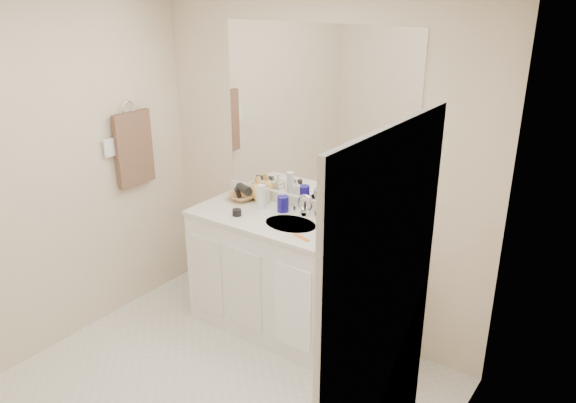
# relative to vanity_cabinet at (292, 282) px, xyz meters

# --- Properties ---
(wall_back) EXTENTS (2.60, 0.02, 2.40)m
(wall_back) POSITION_rel_vanity_cabinet_xyz_m (0.00, 0.28, 0.77)
(wall_back) COLOR beige
(wall_back) RESTS_ON floor
(wall_left) EXTENTS (0.02, 2.60, 2.40)m
(wall_left) POSITION_rel_vanity_cabinet_xyz_m (-1.30, -1.02, 0.77)
(wall_left) COLOR beige
(wall_left) RESTS_ON floor
(wall_right) EXTENTS (0.02, 2.60, 2.40)m
(wall_right) POSITION_rel_vanity_cabinet_xyz_m (1.30, -1.02, 0.77)
(wall_right) COLOR beige
(wall_right) RESTS_ON floor
(vanity_cabinet) EXTENTS (1.50, 0.55, 0.85)m
(vanity_cabinet) POSITION_rel_vanity_cabinet_xyz_m (0.00, 0.00, 0.00)
(vanity_cabinet) COLOR white
(vanity_cabinet) RESTS_ON floor
(countertop) EXTENTS (1.52, 0.57, 0.03)m
(countertop) POSITION_rel_vanity_cabinet_xyz_m (0.00, 0.00, 0.44)
(countertop) COLOR silver
(countertop) RESTS_ON vanity_cabinet
(backsplash) EXTENTS (1.52, 0.03, 0.08)m
(backsplash) POSITION_rel_vanity_cabinet_xyz_m (0.00, 0.26, 0.50)
(backsplash) COLOR silver
(backsplash) RESTS_ON countertop
(sink_basin) EXTENTS (0.37, 0.37, 0.02)m
(sink_basin) POSITION_rel_vanity_cabinet_xyz_m (0.00, -0.02, 0.44)
(sink_basin) COLOR beige
(sink_basin) RESTS_ON countertop
(faucet) EXTENTS (0.02, 0.02, 0.11)m
(faucet) POSITION_rel_vanity_cabinet_xyz_m (0.00, 0.16, 0.51)
(faucet) COLOR silver
(faucet) RESTS_ON countertop
(mirror) EXTENTS (1.48, 0.01, 1.20)m
(mirror) POSITION_rel_vanity_cabinet_xyz_m (0.00, 0.27, 1.14)
(mirror) COLOR white
(mirror) RESTS_ON wall_back
(blue_mug) EXTENTS (0.11, 0.11, 0.11)m
(blue_mug) POSITION_rel_vanity_cabinet_xyz_m (-0.17, 0.13, 0.51)
(blue_mug) COLOR navy
(blue_mug) RESTS_ON countertop
(tan_cup) EXTENTS (0.10, 0.10, 0.10)m
(tan_cup) POSITION_rel_vanity_cabinet_xyz_m (0.19, 0.10, 0.50)
(tan_cup) COLOR beige
(tan_cup) RESTS_ON countertop
(toothbrush) EXTENTS (0.01, 0.04, 0.21)m
(toothbrush) POSITION_rel_vanity_cabinet_xyz_m (0.20, 0.10, 0.60)
(toothbrush) COLOR #F741A3
(toothbrush) RESTS_ON tan_cup
(mouthwash_bottle) EXTENTS (0.10, 0.10, 0.18)m
(mouthwash_bottle) POSITION_rel_vanity_cabinet_xyz_m (0.31, 0.08, 0.55)
(mouthwash_bottle) COLOR #0B8889
(mouthwash_bottle) RESTS_ON countertop
(soap_dish) EXTENTS (0.12, 0.10, 0.01)m
(soap_dish) POSITION_rel_vanity_cabinet_xyz_m (0.33, -0.08, 0.46)
(soap_dish) COLOR white
(soap_dish) RESTS_ON countertop
(green_soap) EXTENTS (0.08, 0.06, 0.03)m
(green_soap) POSITION_rel_vanity_cabinet_xyz_m (0.33, -0.08, 0.48)
(green_soap) COLOR #79DE36
(green_soap) RESTS_ON soap_dish
(orange_comb) EXTENTS (0.14, 0.06, 0.01)m
(orange_comb) POSITION_rel_vanity_cabinet_xyz_m (0.19, -0.17, 0.46)
(orange_comb) COLOR orange
(orange_comb) RESTS_ON countertop
(dark_jar) EXTENTS (0.08, 0.08, 0.05)m
(dark_jar) POSITION_rel_vanity_cabinet_xyz_m (-0.39, -0.12, 0.48)
(dark_jar) COLOR black
(dark_jar) RESTS_ON countertop
(extra_white_bottle) EXTENTS (0.07, 0.07, 0.18)m
(extra_white_bottle) POSITION_rel_vanity_cabinet_xyz_m (-0.32, 0.09, 0.54)
(extra_white_bottle) COLOR white
(extra_white_bottle) RESTS_ON countertop
(soap_bottle_white) EXTENTS (0.07, 0.07, 0.17)m
(soap_bottle_white) POSITION_rel_vanity_cabinet_xyz_m (-0.21, 0.18, 0.54)
(soap_bottle_white) COLOR white
(soap_bottle_white) RESTS_ON countertop
(soap_bottle_cream) EXTENTS (0.09, 0.09, 0.17)m
(soap_bottle_cream) POSITION_rel_vanity_cabinet_xyz_m (-0.38, 0.17, 0.54)
(soap_bottle_cream) COLOR beige
(soap_bottle_cream) RESTS_ON countertop
(soap_bottle_yellow) EXTENTS (0.17, 0.17, 0.18)m
(soap_bottle_yellow) POSITION_rel_vanity_cabinet_xyz_m (-0.46, 0.22, 0.54)
(soap_bottle_yellow) COLOR #ECB85B
(soap_bottle_yellow) RESTS_ON countertop
(wicker_basket) EXTENTS (0.23, 0.23, 0.05)m
(wicker_basket) POSITION_rel_vanity_cabinet_xyz_m (-0.55, 0.14, 0.48)
(wicker_basket) COLOR #B58049
(wicker_basket) RESTS_ON countertop
(hair_dryer) EXTENTS (0.15, 0.11, 0.07)m
(hair_dryer) POSITION_rel_vanity_cabinet_xyz_m (-0.53, 0.14, 0.54)
(hair_dryer) COLOR black
(hair_dryer) RESTS_ON wicker_basket
(towel_ring) EXTENTS (0.01, 0.11, 0.11)m
(towel_ring) POSITION_rel_vanity_cabinet_xyz_m (-1.27, -0.25, 1.12)
(towel_ring) COLOR silver
(towel_ring) RESTS_ON wall_left
(hand_towel) EXTENTS (0.04, 0.32, 0.55)m
(hand_towel) POSITION_rel_vanity_cabinet_xyz_m (-1.25, -0.25, 0.82)
(hand_towel) COLOR #453025
(hand_towel) RESTS_ON towel_ring
(switch_plate) EXTENTS (0.01, 0.08, 0.13)m
(switch_plate) POSITION_rel_vanity_cabinet_xyz_m (-1.27, -0.45, 0.88)
(switch_plate) COLOR white
(switch_plate) RESTS_ON wall_left
(door) EXTENTS (0.02, 0.82, 2.00)m
(door) POSITION_rel_vanity_cabinet_xyz_m (1.29, -1.32, 0.57)
(door) COLOR silver
(door) RESTS_ON floor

